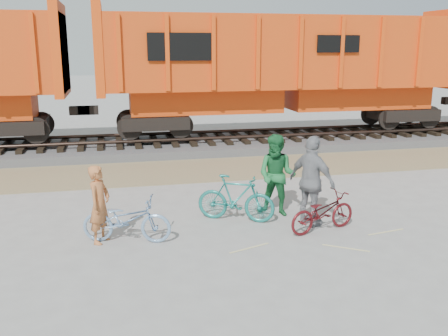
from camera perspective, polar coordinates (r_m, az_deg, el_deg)
The scene contains 11 objects.
ground at distance 10.66m, azimuth 6.99°, elevation -7.00°, with size 120.00×120.00×0.00m, color #9E9E99.
gravel_strip at distance 15.71m, azimuth 0.31°, elevation -0.05°, with size 120.00×3.00×0.02m, color tan.
ballast_bed at distance 19.03m, azimuth -2.05°, elevation 2.81°, with size 120.00×4.00×0.30m, color slate.
track at distance 18.97m, azimuth -2.06°, elevation 3.77°, with size 120.00×2.60×0.24m.
hopper_car_center at distance 19.50m, azimuth 6.99°, elevation 11.44°, with size 14.00×3.13×4.65m.
bicycle_blue at distance 9.98m, azimuth -11.07°, elevation -5.80°, with size 0.61×1.75×0.92m, color #7DA4CE.
bicycle_teal at distance 10.94m, azimuth 1.37°, elevation -3.47°, with size 0.49×1.73×1.04m, color #1C7B73.
bicycle_maroon at distance 10.56m, azimuth 11.20°, elevation -4.96°, with size 0.55×1.59×0.83m, color #541115.
person_solo at distance 9.98m, azimuth -14.04°, elevation -4.05°, with size 0.57×0.37×1.55m, color #B86837.
person_man at distance 11.29m, azimuth 6.07°, elevation -0.85°, with size 0.90×0.70×1.85m, color #1D6B35.
person_woman at distance 10.72m, azimuth 10.00°, elevation -1.52°, with size 1.14×0.47×1.95m, color gray.
Camera 1 is at (-3.42, -9.37, 3.76)m, focal length 40.00 mm.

